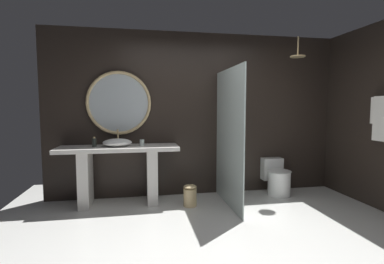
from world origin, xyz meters
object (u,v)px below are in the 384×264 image
at_px(tumbler_cup, 142,142).
at_px(rain_shower_head, 298,55).
at_px(round_wall_mirror, 119,103).
at_px(soap_dispenser, 94,142).
at_px(toilet, 277,178).
at_px(vessel_sink, 117,142).
at_px(waste_bin, 190,195).

relative_size(tumbler_cup, rain_shower_head, 0.30).
height_order(round_wall_mirror, rain_shower_head, rain_shower_head).
bearing_deg(soap_dispenser, toilet, 0.27).
height_order(vessel_sink, waste_bin, vessel_sink).
distance_m(tumbler_cup, toilet, 2.26).
relative_size(vessel_sink, tumbler_cup, 4.55).
bearing_deg(soap_dispenser, vessel_sink, -2.24).
bearing_deg(tumbler_cup, rain_shower_head, -3.67).
relative_size(soap_dispenser, waste_bin, 0.47).
height_order(vessel_sink, rain_shower_head, rain_shower_head).
distance_m(soap_dispenser, rain_shower_head, 3.33).
relative_size(round_wall_mirror, waste_bin, 3.13).
xyz_separation_m(tumbler_cup, waste_bin, (0.67, -0.32, -0.74)).
bearing_deg(round_wall_mirror, vessel_sink, -94.62).
bearing_deg(soap_dispenser, waste_bin, -12.62).
distance_m(rain_shower_head, toilet, 1.98).
xyz_separation_m(vessel_sink, round_wall_mirror, (0.02, 0.25, 0.57)).
bearing_deg(vessel_sink, waste_bin, -15.75).
bearing_deg(waste_bin, round_wall_mirror, 151.93).
xyz_separation_m(vessel_sink, rain_shower_head, (2.74, -0.12, 1.31)).
bearing_deg(rain_shower_head, waste_bin, -174.55).
height_order(vessel_sink, tumbler_cup, vessel_sink).
height_order(tumbler_cup, rain_shower_head, rain_shower_head).
height_order(soap_dispenser, round_wall_mirror, round_wall_mirror).
relative_size(vessel_sink, toilet, 0.72).
relative_size(vessel_sink, round_wall_mirror, 0.43).
distance_m(round_wall_mirror, waste_bin, 1.75).
bearing_deg(waste_bin, soap_dispenser, 167.38).
relative_size(toilet, waste_bin, 1.87).
xyz_separation_m(soap_dispenser, round_wall_mirror, (0.34, 0.23, 0.57)).
xyz_separation_m(vessel_sink, soap_dispenser, (-0.32, 0.01, 0.01)).
distance_m(vessel_sink, waste_bin, 1.30).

